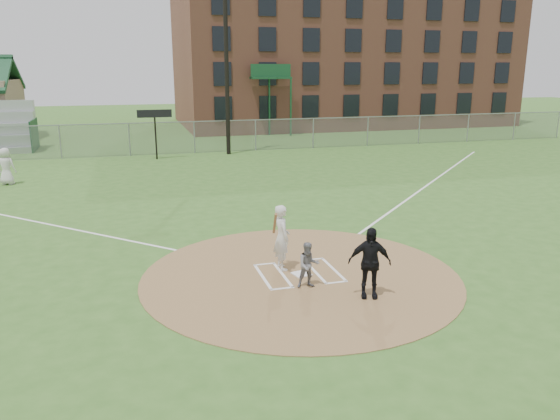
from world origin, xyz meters
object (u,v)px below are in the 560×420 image
object	(u,v)px
home_plate	(302,274)
batter_at_plate	(282,237)
umpire	(369,263)
ondeck_player	(6,166)
catcher	(309,265)

from	to	relation	value
home_plate	batter_at_plate	distance (m)	1.12
batter_at_plate	home_plate	bearing A→B (deg)	-54.41
home_plate	umpire	xyz separation A→B (m)	(1.10, -1.80, 0.85)
home_plate	ondeck_player	world-z (taller)	ondeck_player
home_plate	ondeck_player	distance (m)	17.67
home_plate	ondeck_player	xyz separation A→B (m)	(-9.73, 14.73, 0.83)
home_plate	catcher	bearing A→B (deg)	-96.62
home_plate	umpire	size ratio (longest dim) A/B	0.25
home_plate	catcher	xyz separation A→B (m)	(-0.10, -0.85, 0.57)
catcher	ondeck_player	world-z (taller)	ondeck_player
umpire	batter_at_plate	distance (m)	2.78
catcher	umpire	bearing A→B (deg)	-34.48
umpire	batter_at_plate	xyz separation A→B (m)	(-1.49, 2.35, 0.04)
umpire	catcher	bearing A→B (deg)	159.96
ondeck_player	umpire	bearing A→B (deg)	144.16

